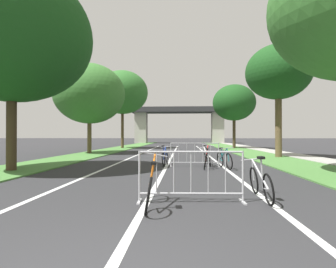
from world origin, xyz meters
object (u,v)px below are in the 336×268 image
Objects in this scene: tree_right_maple_mid at (234,103)px; bicycle_red_3 at (206,159)px; bicycle_white_4 at (207,158)px; bicycle_orange_5 at (150,187)px; crowd_barrier_second at (195,155)px; tree_left_pine_far at (12,35)px; bicycle_blue_2 at (165,157)px; tree_left_oak_near at (122,92)px; tree_left_oak_mid at (90,94)px; bicycle_teal_0 at (224,160)px; tree_right_pine_near at (278,73)px; bicycle_silver_1 at (260,182)px; crowd_barrier_nearest at (191,177)px.

tree_right_maple_mid is 4.08× the size of bicycle_red_3.
tree_right_maple_mid is 18.48m from bicycle_red_3.
bicycle_white_4 is 7.35m from bicycle_orange_5.
crowd_barrier_second is 6.78m from bicycle_orange_5.
tree_left_pine_far is 4.81× the size of bicycle_blue_2.
tree_left_pine_far is at bearing -90.01° from tree_left_oak_near.
tree_left_oak_mid reaches higher than tree_right_maple_mid.
bicycle_red_3 is 1.04× the size of bicycle_white_4.
bicycle_orange_5 is (-2.36, -6.12, 0.01)m from bicycle_teal_0.
crowd_barrier_second is at bearing -143.59° from bicycle_white_4.
crowd_barrier_second is 1.28× the size of bicycle_orange_5.
tree_left_oak_near reaches higher than tree_right_pine_near.
bicycle_silver_1 reaches higher than bicycle_teal_0.
bicycle_blue_2 is 1.00× the size of bicycle_white_4.
bicycle_white_4 is at bearing -64.45° from tree_left_oak_near.
tree_left_oak_near reaches higher than tree_left_pine_far.
bicycle_teal_0 is 0.95× the size of bicycle_silver_1.
tree_left_oak_near reaches higher than crowd_barrier_nearest.
tree_left_oak_mid is 3.14× the size of crowd_barrier_second.
tree_left_oak_mid reaches higher than crowd_barrier_second.
tree_right_pine_near is at bearing 43.02° from crowd_barrier_second.
bicycle_blue_2 is at bearing 85.77° from bicycle_orange_5.
bicycle_red_3 is at bearing -24.18° from bicycle_blue_2.
tree_left_oak_mid is at bearing 133.55° from crowd_barrier_second.
tree_left_oak_mid is 16.62m from bicycle_orange_5.
bicycle_silver_1 is (1.49, 0.35, -0.15)m from crowd_barrier_nearest.
tree_right_pine_near is at bearing 69.00° from bicycle_silver_1.
bicycle_white_4 is (7.63, 2.47, -4.83)m from tree_left_pine_far.
tree_left_oak_near is 5.01× the size of bicycle_red_3.
bicycle_red_3 is at bearing 10.94° from tree_left_pine_far.
bicycle_orange_5 is (-6.08, -23.46, -4.51)m from tree_right_maple_mid.
tree_right_pine_near is 4.36× the size of bicycle_blue_2.
tree_right_maple_mid is 24.07m from crowd_barrier_nearest.
tree_right_maple_mid is 4.23× the size of bicycle_teal_0.
tree_left_oak_mid is at bearing 108.05° from bicycle_orange_5.
tree_left_oak_mid is 10.72m from bicycle_blue_2.
tree_left_oak_near is at bearing 113.43° from bicycle_white_4.
crowd_barrier_nearest reaches higher than bicycle_silver_1.
bicycle_teal_0 is at bearing -64.10° from tree_left_oak_near.
tree_left_oak_mid reaches higher than bicycle_teal_0.
tree_right_pine_near is (12.45, 7.04, 0.09)m from tree_left_pine_far.
tree_left_oak_near reaches higher than bicycle_red_3.
bicycle_white_4 is (-4.34, -16.32, -4.53)m from tree_right_maple_mid.
bicycle_silver_1 is (8.18, -3.94, -4.83)m from tree_left_pine_far.
tree_left_oak_mid is at bearing -57.33° from bicycle_teal_0.
bicycle_silver_1 is at bearing -87.25° from bicycle_white_4.
tree_right_maple_mid reaches higher than bicycle_blue_2.
bicycle_white_4 is at bearing -72.12° from bicycle_teal_0.
crowd_barrier_second is (-5.40, -5.04, -4.77)m from tree_right_pine_near.
tree_left_oak_near is 19.41m from bicycle_red_3.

